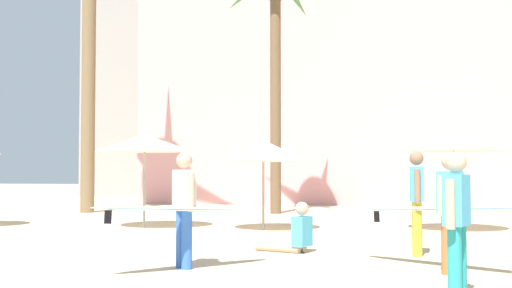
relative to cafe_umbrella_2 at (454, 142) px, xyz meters
name	(u,v)px	position (x,y,z in m)	size (l,w,h in m)	color
hotel_pink	(382,38)	(-0.92, 15.83, 5.70)	(21.27, 9.52, 15.66)	pink
cafe_umbrella_2	(454,142)	(0.00, 0.00, 0.00)	(2.50, 2.50, 2.34)	gray
cafe_umbrella_3	(145,143)	(-7.60, -0.18, 0.01)	(2.49, 2.49, 2.36)	gray
cafe_umbrella_4	(263,151)	(-4.55, -0.37, -0.21)	(2.23, 2.23, 2.19)	gray
person_mid_left	(293,235)	(-3.47, -4.50, -1.82)	(1.06, 0.75, 0.90)	#D1A889
person_near_left	(182,206)	(-4.90, -6.77, -1.20)	(2.20, 2.14, 1.72)	blue
person_near_right	(449,208)	(-1.06, -6.46, -1.21)	(2.69, 2.26, 1.70)	orange
person_far_right	(457,218)	(-1.27, -8.49, -1.22)	(0.36, 0.59, 1.67)	teal
person_mid_right	(417,198)	(-1.33, -4.68, -1.15)	(0.25, 0.60, 1.78)	gold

